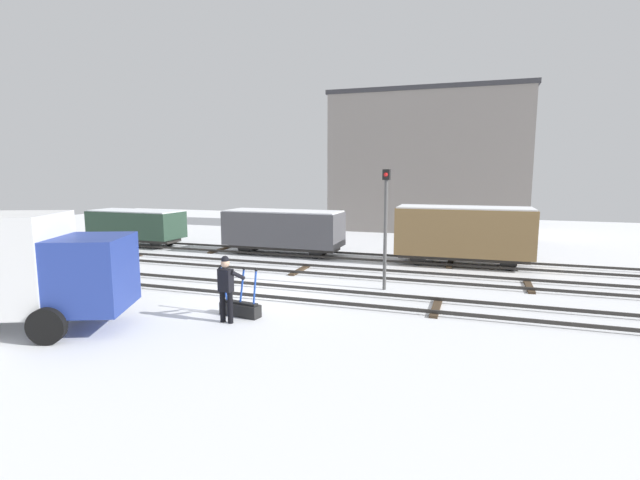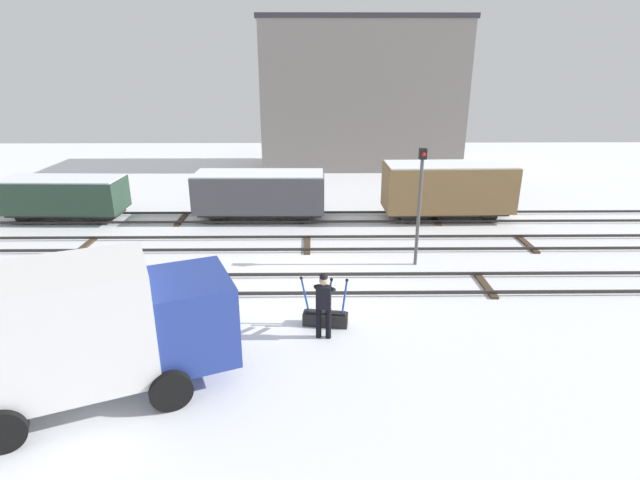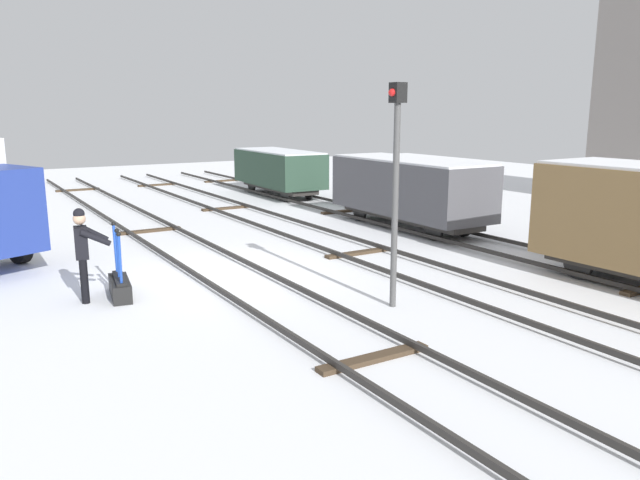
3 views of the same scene
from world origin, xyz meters
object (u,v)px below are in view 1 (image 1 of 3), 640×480
(rail_worker, at_px, (226,284))
(freight_car_near_switch, at_px, (136,225))
(delivery_truck, at_px, (11,267))
(signal_post, at_px, (386,218))
(freight_car_far_end, at_px, (283,229))
(freight_car_back_track, at_px, (463,232))
(switch_lever_frame, at_px, (240,307))

(rail_worker, height_order, freight_car_near_switch, freight_car_near_switch)
(delivery_truck, distance_m, signal_post, 11.09)
(freight_car_near_switch, bearing_deg, freight_car_far_end, 1.70)
(freight_car_far_end, height_order, freight_car_near_switch, freight_car_far_end)
(rail_worker, distance_m, freight_car_far_end, 10.72)
(signal_post, bearing_deg, freight_car_back_track, 65.69)
(freight_car_back_track, bearing_deg, delivery_truck, -131.60)
(rail_worker, distance_m, freight_car_back_track, 11.91)
(freight_car_far_end, bearing_deg, delivery_truck, -99.10)
(freight_car_far_end, xyz_separation_m, freight_car_near_switch, (-8.91, -0.00, -0.11))
(delivery_truck, height_order, freight_car_far_end, delivery_truck)
(delivery_truck, height_order, freight_car_near_switch, delivery_truck)
(signal_post, relative_size, freight_car_far_end, 0.71)
(switch_lever_frame, distance_m, freight_car_back_track, 11.39)
(freight_car_far_end, bearing_deg, freight_car_back_track, 0.69)
(switch_lever_frame, xyz_separation_m, signal_post, (3.35, 4.33, 2.29))
(signal_post, bearing_deg, freight_car_far_end, 138.58)
(rail_worker, xyz_separation_m, delivery_truck, (-4.91, -2.32, 0.62))
(rail_worker, height_order, delivery_truck, delivery_truck)
(freight_car_far_end, relative_size, freight_car_near_switch, 1.09)
(delivery_truck, bearing_deg, freight_car_back_track, 27.28)
(freight_car_far_end, xyz_separation_m, freight_car_back_track, (8.57, 0.00, 0.19))
(switch_lever_frame, xyz_separation_m, freight_car_back_track, (5.79, 9.73, 1.23))
(rail_worker, bearing_deg, freight_car_far_end, 113.49)
(signal_post, distance_m, freight_car_near_switch, 16.04)
(signal_post, bearing_deg, delivery_truck, -138.81)
(signal_post, xyz_separation_m, freight_car_far_end, (-6.13, 5.41, -1.25))
(delivery_truck, relative_size, signal_post, 1.41)
(freight_car_far_end, bearing_deg, freight_car_near_switch, -179.31)
(freight_car_far_end, distance_m, freight_car_back_track, 8.57)
(delivery_truck, bearing_deg, rail_worker, 2.90)
(rail_worker, xyz_separation_m, signal_post, (3.41, 4.96, 1.47))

